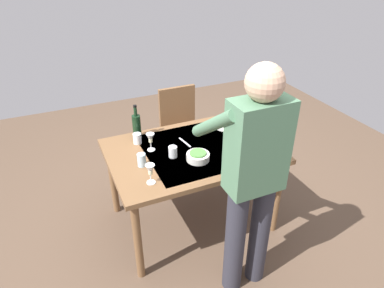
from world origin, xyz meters
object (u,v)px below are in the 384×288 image
person_server (253,175)px  water_cup_near_left (137,138)px  water_cup_far_left (173,152)px  dinner_plate_near (227,126)px  serving_bowl_pasta (254,150)px  chair_near (181,125)px  wine_bottle (137,125)px  wine_glass_right (150,139)px  dining_table (192,158)px  wine_glass_left (150,171)px  water_cup_near_right (142,160)px  side_bowl_salad (198,156)px

person_server → water_cup_near_left: size_ratio=19.12×
water_cup_far_left → water_cup_near_left: bearing=-58.5°
dinner_plate_near → serving_bowl_pasta: bearing=87.0°
chair_near → wine_bottle: wine_bottle is taller
person_server → dinner_plate_near: size_ratio=7.34×
water_cup_near_left → wine_glass_right: bearing=114.0°
chair_near → wine_glass_right: chair_near is taller
person_server → water_cup_far_left: size_ratio=18.66×
dining_table → serving_bowl_pasta: size_ratio=4.51×
person_server → dinner_plate_near: 1.06m
wine_bottle → water_cup_near_left: bearing=74.1°
chair_near → wine_glass_left: chair_near is taller
water_cup_near_right → dinner_plate_near: (-0.89, -0.30, -0.05)m
wine_glass_right → dinner_plate_near: bearing=-171.2°
dining_table → water_cup_near_right: size_ratio=13.24×
person_server → wine_glass_left: (0.53, -0.44, -0.10)m
dining_table → dinner_plate_near: 0.52m
water_cup_far_left → side_bowl_salad: water_cup_far_left is taller
serving_bowl_pasta → chair_near: bearing=-80.9°
water_cup_near_right → serving_bowl_pasta: (-0.87, 0.19, -0.02)m
wine_glass_left → side_bowl_salad: 0.45m
wine_glass_left → water_cup_near_right: (-0.00, -0.23, -0.05)m
wine_bottle → wine_glass_right: wine_bottle is taller
wine_glass_right → chair_near: bearing=-127.2°
water_cup_near_left → side_bowl_salad: size_ratio=0.49×
water_cup_near_left → water_cup_near_right: (0.06, 0.34, 0.01)m
wine_glass_left → dinner_plate_near: bearing=-149.1°
dinner_plate_near → water_cup_near_left: bearing=-2.5°
serving_bowl_pasta → water_cup_far_left: bearing=-19.4°
wine_bottle → water_cup_far_left: size_ratio=3.27×
water_cup_near_left → dinner_plate_near: 0.83m
chair_near → water_cup_near_left: size_ratio=10.30×
wine_glass_left → side_bowl_salad: wine_glass_left is taller
dining_table → wine_bottle: bearing=-48.1°
water_cup_near_left → dining_table: bearing=143.7°
wine_glass_right → water_cup_far_left: size_ratio=1.67×
dining_table → serving_bowl_pasta: (-0.43, 0.25, 0.11)m
wine_glass_right → water_cup_near_right: 0.23m
chair_near → wine_glass_left: bearing=59.0°
side_bowl_salad → dinner_plate_near: (-0.47, -0.40, -0.03)m
wine_bottle → serving_bowl_pasta: bearing=140.3°
wine_bottle → water_cup_near_right: (0.09, 0.45, -0.06)m
wine_glass_left → side_bowl_salad: (-0.42, -0.13, -0.07)m
water_cup_near_right → side_bowl_salad: bearing=166.9°
wine_bottle → wine_glass_left: (0.10, 0.68, -0.01)m
chair_near → water_cup_far_left: (0.43, 0.90, 0.28)m
water_cup_near_left → water_cup_far_left: bearing=121.5°
serving_bowl_pasta → dinner_plate_near: serving_bowl_pasta is taller
water_cup_far_left → dining_table: bearing=-167.4°
side_bowl_salad → dinner_plate_near: bearing=-139.7°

